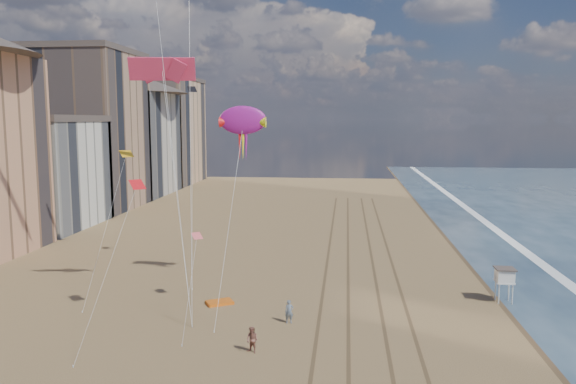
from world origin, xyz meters
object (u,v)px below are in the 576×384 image
Objects in this scene: lifeguard_stand at (505,276)px; show_kite at (243,121)px; kite_flyer_b at (252,340)px; grounded_kite at (220,302)px; kite_flyer_a at (289,312)px.

show_kite is (-24.05, 1.86, 13.82)m from lifeguard_stand.
show_kite reaches higher than kite_flyer_b.
show_kite is 21.80m from kite_flyer_b.
show_kite is at bearing 45.05° from grounded_kite.
kite_flyer_a is (5.35, -9.09, -15.30)m from show_kite.
lifeguard_stand is at bearing 7.81° from kite_flyer_a.
kite_flyer_a is (6.68, -4.08, 0.82)m from grounded_kite.
kite_flyer_a is at bearing 99.91° from kite_flyer_b.
show_kite is at bearing 107.13° from kite_flyer_a.
grounded_kite is 1.21× the size of kite_flyer_b.
grounded_kite is 16.93m from show_kite.
kite_flyer_b is at bearing -77.52° from show_kite.
kite_flyer_a reaches higher than grounded_kite.
kite_flyer_b reaches higher than grounded_kite.
lifeguard_stand is 0.16× the size of show_kite.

